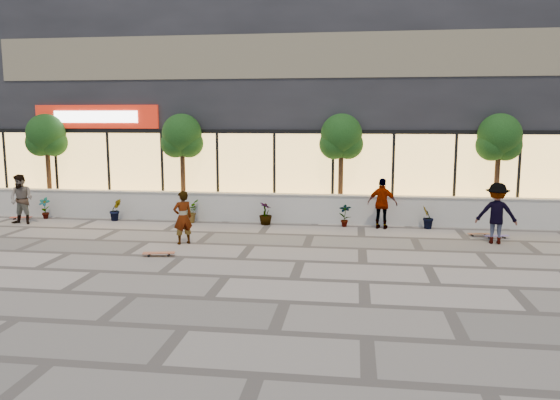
# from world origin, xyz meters

# --- Properties ---
(ground) EXTENTS (80.00, 80.00, 0.00)m
(ground) POSITION_xyz_m (0.00, 0.00, 0.00)
(ground) COLOR #9E9389
(ground) RESTS_ON ground
(planter_wall) EXTENTS (22.00, 0.42, 1.04)m
(planter_wall) POSITION_xyz_m (0.00, 7.00, 0.52)
(planter_wall) COLOR silver
(planter_wall) RESTS_ON ground
(retail_building) EXTENTS (24.00, 9.17, 8.50)m
(retail_building) POSITION_xyz_m (-0.00, 12.49, 4.25)
(retail_building) COLOR black
(retail_building) RESTS_ON ground
(shrub_a) EXTENTS (0.43, 0.29, 0.81)m
(shrub_a) POSITION_xyz_m (-8.50, 6.45, 0.41)
(shrub_a) COLOR #133310
(shrub_a) RESTS_ON ground
(shrub_b) EXTENTS (0.57, 0.57, 0.81)m
(shrub_b) POSITION_xyz_m (-5.70, 6.45, 0.41)
(shrub_b) COLOR #133310
(shrub_b) RESTS_ON ground
(shrub_c) EXTENTS (0.68, 0.77, 0.81)m
(shrub_c) POSITION_xyz_m (-2.90, 6.45, 0.41)
(shrub_c) COLOR #133310
(shrub_c) RESTS_ON ground
(shrub_d) EXTENTS (0.64, 0.64, 0.81)m
(shrub_d) POSITION_xyz_m (-0.10, 6.45, 0.41)
(shrub_d) COLOR #133310
(shrub_d) RESTS_ON ground
(shrub_e) EXTENTS (0.46, 0.35, 0.81)m
(shrub_e) POSITION_xyz_m (2.70, 6.45, 0.41)
(shrub_e) COLOR #133310
(shrub_e) RESTS_ON ground
(shrub_f) EXTENTS (0.55, 0.57, 0.81)m
(shrub_f) POSITION_xyz_m (5.50, 6.45, 0.41)
(shrub_f) COLOR #133310
(shrub_f) RESTS_ON ground
(tree_west) EXTENTS (1.60, 1.50, 3.92)m
(tree_west) POSITION_xyz_m (-9.00, 7.70, 2.99)
(tree_west) COLOR #422817
(tree_west) RESTS_ON ground
(tree_midwest) EXTENTS (1.60, 1.50, 3.92)m
(tree_midwest) POSITION_xyz_m (-3.50, 7.70, 2.99)
(tree_midwest) COLOR #422817
(tree_midwest) RESTS_ON ground
(tree_mideast) EXTENTS (1.60, 1.50, 3.92)m
(tree_mideast) POSITION_xyz_m (2.50, 7.70, 2.99)
(tree_mideast) COLOR #422817
(tree_mideast) RESTS_ON ground
(tree_east) EXTENTS (1.60, 1.50, 3.92)m
(tree_east) POSITION_xyz_m (8.00, 7.70, 2.99)
(tree_east) COLOR #422817
(tree_east) RESTS_ON ground
(skater_center) EXTENTS (0.70, 0.67, 1.61)m
(skater_center) POSITION_xyz_m (-2.07, 3.16, 0.81)
(skater_center) COLOR silver
(skater_center) RESTS_ON ground
(skater_left) EXTENTS (0.90, 0.71, 1.78)m
(skater_left) POSITION_xyz_m (-8.71, 5.37, 0.89)
(skater_left) COLOR tan
(skater_left) RESTS_ON ground
(skater_right_near) EXTENTS (1.09, 0.66, 1.74)m
(skater_right_near) POSITION_xyz_m (3.96, 6.28, 0.87)
(skater_right_near) COLOR white
(skater_right_near) RESTS_ON ground
(skater_right_far) EXTENTS (1.30, 0.90, 1.84)m
(skater_right_far) POSITION_xyz_m (7.26, 4.51, 0.92)
(skater_right_far) COLOR maroon
(skater_right_far) RESTS_ON ground
(skateboard_center) EXTENTS (0.90, 0.40, 0.10)m
(skateboard_center) POSITION_xyz_m (-2.28, 1.63, 0.09)
(skateboard_center) COLOR #A05134
(skateboard_center) RESTS_ON ground
(skateboard_left) EXTENTS (0.79, 0.36, 0.09)m
(skateboard_left) POSITION_xyz_m (-9.32, 6.20, 0.08)
(skateboard_left) COLOR #C74025
(skateboard_left) RESTS_ON ground
(skateboard_right_near) EXTENTS (0.72, 0.29, 0.08)m
(skateboard_right_near) POSITION_xyz_m (7.00, 5.50, 0.07)
(skateboard_right_near) COLOR #9A5732
(skateboard_right_near) RESTS_ON ground
(skateboard_right_far) EXTENTS (0.79, 0.37, 0.09)m
(skateboard_right_far) POSITION_xyz_m (7.48, 5.23, 0.08)
(skateboard_right_far) COLOR #614D8E
(skateboard_right_far) RESTS_ON ground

